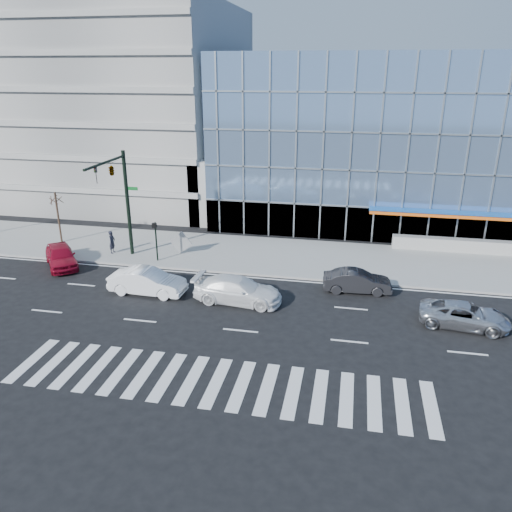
% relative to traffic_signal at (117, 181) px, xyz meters
% --- Properties ---
extents(ground, '(160.00, 160.00, 0.00)m').
position_rel_traffic_signal_xyz_m(ground, '(11.00, -4.57, -6.16)').
color(ground, black).
rests_on(ground, ground).
extents(sidewalk, '(120.00, 8.00, 0.15)m').
position_rel_traffic_signal_xyz_m(sidewalk, '(11.00, 3.43, -6.09)').
color(sidewalk, gray).
rests_on(sidewalk, ground).
extents(theatre_building, '(42.00, 26.00, 15.00)m').
position_rel_traffic_signal_xyz_m(theatre_building, '(25.00, 21.43, 1.34)').
color(theatre_building, '#7192BD').
rests_on(theatre_building, ground).
extents(parking_garage, '(24.00, 24.00, 20.00)m').
position_rel_traffic_signal_xyz_m(parking_garage, '(-9.00, 21.43, 3.84)').
color(parking_garage, gray).
rests_on(parking_garage, ground).
extents(ramp_block, '(6.00, 8.00, 6.00)m').
position_rel_traffic_signal_xyz_m(ramp_block, '(5.00, 13.43, -3.16)').
color(ramp_block, gray).
rests_on(ramp_block, ground).
extents(tower_backdrop, '(14.00, 14.00, 48.00)m').
position_rel_traffic_signal_xyz_m(tower_backdrop, '(-19.00, 65.43, 17.84)').
color(tower_backdrop, gray).
rests_on(tower_backdrop, ground).
extents(traffic_signal, '(1.14, 5.74, 8.00)m').
position_rel_traffic_signal_xyz_m(traffic_signal, '(0.00, 0.00, 0.00)').
color(traffic_signal, black).
rests_on(traffic_signal, sidewalk).
extents(ped_signal_post, '(0.30, 0.33, 3.00)m').
position_rel_traffic_signal_xyz_m(ped_signal_post, '(2.50, 0.37, -4.02)').
color(ped_signal_post, black).
rests_on(ped_signal_post, sidewalk).
extents(street_tree_near, '(1.10, 1.10, 4.23)m').
position_rel_traffic_signal_xyz_m(street_tree_near, '(-7.00, 2.93, -2.39)').
color(street_tree_near, '#332319').
rests_on(street_tree_near, sidewalk).
extents(silver_suv, '(5.17, 2.86, 1.37)m').
position_rel_traffic_signal_xyz_m(silver_suv, '(23.29, -5.57, -5.48)').
color(silver_suv, silver).
rests_on(silver_suv, ground).
extents(white_suv, '(5.68, 2.61, 1.61)m').
position_rel_traffic_signal_xyz_m(white_suv, '(10.01, -5.02, -5.36)').
color(white_suv, white).
rests_on(white_suv, ground).
extents(white_sedan, '(5.06, 1.94, 1.64)m').
position_rel_traffic_signal_xyz_m(white_sedan, '(3.99, -4.93, -5.34)').
color(white_sedan, white).
rests_on(white_sedan, ground).
extents(dark_sedan, '(4.51, 1.85, 1.45)m').
position_rel_traffic_signal_xyz_m(dark_sedan, '(17.29, -1.99, -5.44)').
color(dark_sedan, black).
rests_on(dark_sedan, ground).
extents(red_sedan, '(4.46, 4.91, 1.62)m').
position_rel_traffic_signal_xyz_m(red_sedan, '(-4.13, -1.74, -5.35)').
color(red_sedan, maroon).
rests_on(red_sedan, ground).
extents(pedestrian, '(0.44, 0.66, 1.78)m').
position_rel_traffic_signal_xyz_m(pedestrian, '(-1.58, 1.32, -5.12)').
color(pedestrian, black).
rests_on(pedestrian, sidewalk).
extents(tilted_panel, '(1.82, 0.16, 1.82)m').
position_rel_traffic_signal_xyz_m(tilted_panel, '(3.75, 2.24, -5.10)').
color(tilted_panel, gray).
rests_on(tilted_panel, sidewalk).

